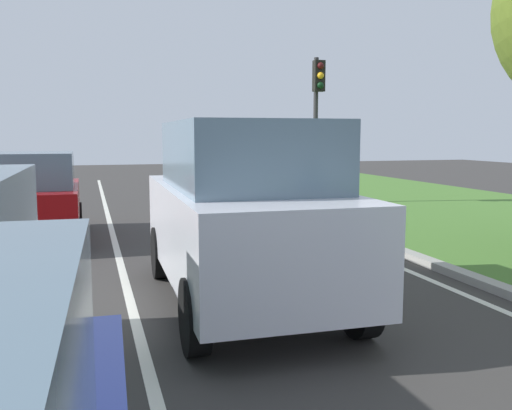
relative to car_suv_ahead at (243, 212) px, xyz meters
The scene contains 8 objects.
ground_plane 4.81m from the car_suv_ahead, 98.35° to the left, with size 60.00×60.00×0.00m, color #383533.
lane_line_center 4.95m from the car_suv_ahead, 106.62° to the left, with size 0.12×32.00×0.01m, color silver.
lane_line_right_edge 5.58m from the car_suv_ahead, 57.65° to the left, with size 0.12×32.00×0.01m, color silver.
grass_verge_right 9.15m from the car_suv_ahead, 30.53° to the left, with size 9.00×48.00×0.06m, color #47752D.
curb_right 5.85m from the car_suv_ahead, 53.43° to the left, with size 0.24×48.00×0.12m, color #9E9B93.
car_suv_ahead is the anchor object (origin of this frame).
car_hatchback_far 5.98m from the car_suv_ahead, 118.59° to the left, with size 1.75×3.71×1.78m.
traffic_light_near_right 10.33m from the car_suv_ahead, 61.97° to the left, with size 0.32×0.50×4.40m.
Camera 1 is at (-1.15, 2.77, 2.12)m, focal length 39.14 mm.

